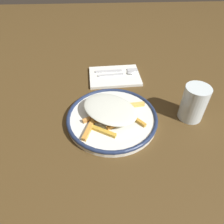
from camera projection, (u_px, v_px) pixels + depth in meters
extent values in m
plane|color=#4C371B|center=(112.00, 120.00, 0.66)|extent=(2.60, 2.60, 0.00)
cylinder|color=white|center=(112.00, 119.00, 0.66)|extent=(0.29, 0.29, 0.02)
torus|color=#202C4D|center=(112.00, 117.00, 0.65)|extent=(0.29, 0.29, 0.01)
cube|color=gold|center=(106.00, 109.00, 0.67)|extent=(0.07, 0.05, 0.01)
cube|color=gold|center=(135.00, 118.00, 0.64)|extent=(0.07, 0.06, 0.01)
cube|color=#F2C265|center=(104.00, 109.00, 0.67)|extent=(0.08, 0.07, 0.01)
cube|color=#D08D44|center=(96.00, 116.00, 0.65)|extent=(0.06, 0.09, 0.01)
cube|color=orange|center=(116.00, 124.00, 0.62)|extent=(0.04, 0.06, 0.01)
cube|color=gold|center=(103.00, 131.00, 0.60)|extent=(0.05, 0.08, 0.01)
cube|color=gold|center=(93.00, 106.00, 0.68)|extent=(0.06, 0.04, 0.01)
cube|color=gold|center=(122.00, 114.00, 0.65)|extent=(0.08, 0.05, 0.01)
cube|color=#E2C265|center=(117.00, 108.00, 0.65)|extent=(0.08, 0.04, 0.01)
cube|color=#CA8C44|center=(102.00, 119.00, 0.64)|extent=(0.02, 0.07, 0.01)
cube|color=#E0B063|center=(115.00, 114.00, 0.64)|extent=(0.02, 0.07, 0.01)
cube|color=#F2BD58|center=(134.00, 105.00, 0.68)|extent=(0.02, 0.07, 0.01)
cube|color=#EBBB59|center=(111.00, 115.00, 0.65)|extent=(0.07, 0.02, 0.01)
cube|color=gold|center=(95.00, 110.00, 0.67)|extent=(0.06, 0.01, 0.01)
cube|color=gold|center=(89.00, 130.00, 0.60)|extent=(0.08, 0.04, 0.01)
ellipsoid|color=silver|center=(110.00, 109.00, 0.64)|extent=(0.22, 0.23, 0.02)
cube|color=#38592C|center=(105.00, 115.00, 0.61)|extent=(0.00, 0.00, 0.00)
cube|color=#2E5D2F|center=(113.00, 109.00, 0.63)|extent=(0.00, 0.00, 0.00)
cube|color=#256524|center=(117.00, 112.00, 0.62)|extent=(0.00, 0.00, 0.00)
cube|color=#205D35|center=(111.00, 108.00, 0.63)|extent=(0.00, 0.00, 0.00)
cube|color=#355A34|center=(117.00, 108.00, 0.63)|extent=(0.00, 0.00, 0.00)
cube|color=#29652E|center=(110.00, 109.00, 0.63)|extent=(0.00, 0.00, 0.00)
cube|color=#325C23|center=(111.00, 109.00, 0.63)|extent=(0.00, 0.00, 0.00)
cube|color=#2A6323|center=(116.00, 113.00, 0.62)|extent=(0.00, 0.00, 0.00)
cube|color=silver|center=(115.00, 76.00, 0.84)|extent=(0.16, 0.21, 0.01)
cube|color=silver|center=(109.00, 71.00, 0.86)|extent=(0.02, 0.11, 0.01)
cube|color=silver|center=(132.00, 70.00, 0.87)|extent=(0.02, 0.05, 0.00)
cube|color=silver|center=(111.00, 75.00, 0.84)|extent=(0.02, 0.10, 0.00)
ellipsoid|color=silver|center=(131.00, 73.00, 0.85)|extent=(0.03, 0.03, 0.01)
cylinder|color=silver|center=(194.00, 103.00, 0.64)|extent=(0.08, 0.08, 0.12)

